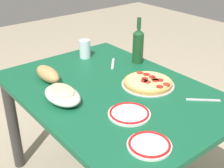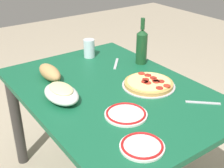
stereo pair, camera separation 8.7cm
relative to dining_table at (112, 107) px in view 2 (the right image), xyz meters
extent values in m
cube|color=#145938|center=(0.00, 0.00, 0.10)|extent=(1.25, 0.88, 0.03)
cylinder|color=#33302D|center=(-0.56, -0.38, -0.25)|extent=(0.07, 0.07, 0.68)
cylinder|color=#33302D|center=(-0.56, 0.38, -0.25)|extent=(0.07, 0.07, 0.68)
cylinder|color=#B7B7BC|center=(0.09, 0.18, 0.12)|extent=(0.29, 0.29, 0.01)
cylinder|color=tan|center=(0.09, 0.18, 0.13)|extent=(0.27, 0.27, 0.02)
cylinder|color=#EFD684|center=(0.09, 0.18, 0.14)|extent=(0.24, 0.24, 0.01)
cylinder|color=maroon|center=(0.13, 0.23, 0.15)|extent=(0.04, 0.04, 0.00)
cylinder|color=#B22D1E|center=(0.12, 0.21, 0.15)|extent=(0.04, 0.04, 0.00)
cylinder|color=maroon|center=(0.08, 0.16, 0.15)|extent=(0.04, 0.04, 0.00)
cylinder|color=#B22D1E|center=(0.19, 0.22, 0.15)|extent=(0.04, 0.04, 0.00)
cylinder|color=#B22D1E|center=(-0.01, 0.21, 0.15)|extent=(0.04, 0.04, 0.00)
cylinder|color=maroon|center=(0.07, 0.18, 0.15)|extent=(0.04, 0.04, 0.00)
cylinder|color=maroon|center=(0.03, 0.23, 0.15)|extent=(0.04, 0.04, 0.00)
cylinder|color=#B22D1E|center=(0.10, 0.16, 0.15)|extent=(0.04, 0.04, 0.00)
cylinder|color=#B22D1E|center=(0.10, 0.22, 0.15)|extent=(0.04, 0.04, 0.00)
cylinder|color=maroon|center=(0.18, 0.17, 0.15)|extent=(0.04, 0.04, 0.00)
cylinder|color=maroon|center=(0.08, 0.23, 0.15)|extent=(0.04, 0.04, 0.00)
ellipsoid|color=white|center=(-0.05, -0.28, 0.15)|extent=(0.24, 0.15, 0.07)
ellipsoid|color=#AD2819|center=(-0.05, -0.28, 0.16)|extent=(0.20, 0.12, 0.03)
ellipsoid|color=beige|center=(-0.05, -0.28, 0.18)|extent=(0.17, 0.10, 0.02)
cylinder|color=#194723|center=(-0.19, 0.36, 0.21)|extent=(0.07, 0.07, 0.19)
cone|color=#194723|center=(-0.19, 0.36, 0.33)|extent=(0.07, 0.07, 0.03)
cylinder|color=#194723|center=(-0.19, 0.36, 0.38)|extent=(0.03, 0.03, 0.07)
cylinder|color=silver|center=(-0.47, 0.14, 0.18)|extent=(0.07, 0.07, 0.12)
cylinder|color=white|center=(0.25, -0.10, 0.12)|extent=(0.20, 0.20, 0.01)
torus|color=red|center=(0.25, -0.10, 0.13)|extent=(0.19, 0.19, 0.01)
cylinder|color=white|center=(0.47, -0.19, 0.12)|extent=(0.18, 0.18, 0.01)
torus|color=red|center=(0.47, -0.19, 0.13)|extent=(0.17, 0.17, 0.01)
ellipsoid|color=tan|center=(-0.31, -0.22, 0.16)|extent=(0.21, 0.09, 0.08)
cube|color=#B7B7BC|center=(-0.27, 0.22, 0.12)|extent=(0.14, 0.13, 0.00)
cube|color=#B7B7BC|center=(0.38, 0.28, 0.12)|extent=(0.13, 0.14, 0.00)
camera|label=1|loc=(1.13, -0.91, 0.88)|focal=48.51mm
camera|label=2|loc=(1.18, -0.84, 0.88)|focal=48.51mm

